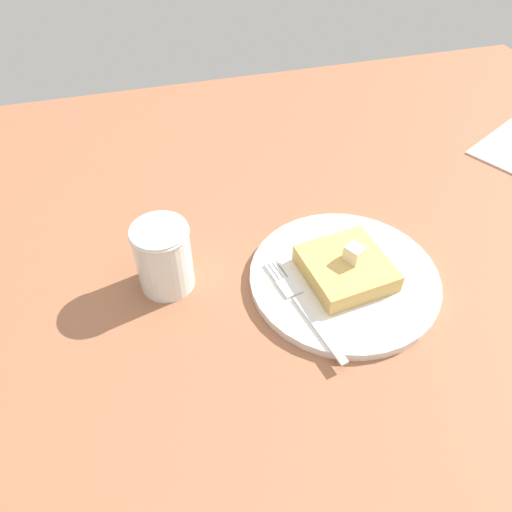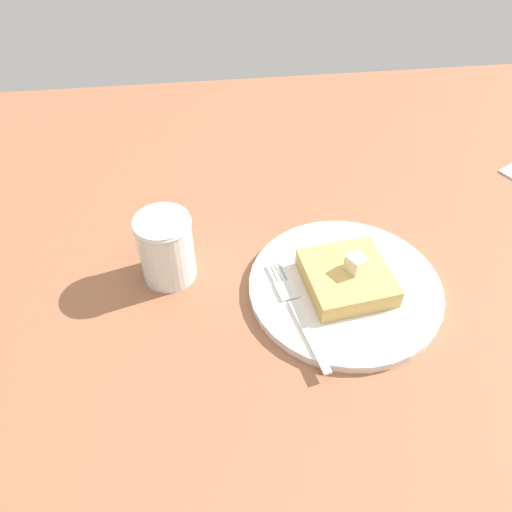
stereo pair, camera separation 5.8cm
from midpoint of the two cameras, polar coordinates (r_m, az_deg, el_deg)
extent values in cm
cube|color=#915A3E|center=(57.91, 12.25, -10.19)|extent=(127.39, 127.39, 2.57)
cylinder|color=silver|center=(61.04, 12.80, -3.68)|extent=(22.96, 22.96, 1.11)
torus|color=#352F32|center=(60.92, 12.82, -3.58)|extent=(22.96, 22.96, 0.80)
cube|color=tan|center=(59.74, 13.07, -2.55)|extent=(10.68, 10.83, 2.44)
cube|color=beige|center=(58.44, 14.11, -0.97)|extent=(2.56, 2.63, 2.00)
cube|color=silver|center=(55.13, 9.02, -8.87)|extent=(2.94, 9.97, 0.36)
cube|color=silver|center=(58.58, 6.35, -4.12)|extent=(2.73, 3.19, 0.36)
cube|color=silver|center=(60.11, 4.50, -2.27)|extent=(0.97, 3.20, 0.36)
cube|color=silver|center=(60.28, 4.99, -2.14)|extent=(0.97, 3.20, 0.36)
cube|color=silver|center=(60.44, 5.47, -2.02)|extent=(0.97, 3.20, 0.36)
cube|color=silver|center=(60.62, 5.95, -1.89)|extent=(0.97, 3.20, 0.36)
cylinder|color=#361B05|center=(59.66, -7.46, 0.25)|extent=(6.00, 6.00, 7.35)
cylinder|color=silver|center=(59.16, -7.52, 0.73)|extent=(6.52, 6.52, 8.76)
torus|color=silver|center=(56.51, -7.89, 3.58)|extent=(6.76, 6.76, 0.50)
camera|label=1|loc=(0.03, -87.13, 2.88)|focal=35.00mm
camera|label=2|loc=(0.03, 92.87, -2.88)|focal=35.00mm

